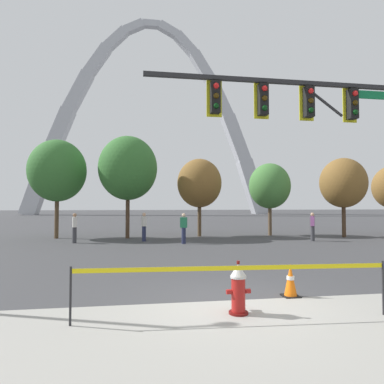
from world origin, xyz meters
name	(u,v)px	position (x,y,z in m)	size (l,w,h in m)	color
ground_plane	(228,302)	(0.00, 0.00, 0.00)	(240.00, 240.00, 0.00)	#3D3D3F
fire_hydrant	(238,289)	(0.00, -0.75, 0.47)	(0.46, 0.48, 0.99)	#5E0F0D
caution_tape_barrier	(234,281)	(-0.17, -1.07, 0.69)	(5.65, 0.34, 1.00)	#232326
traffic_cone_by_hydrant	(290,280)	(1.49, 0.20, 0.36)	(0.36, 0.36, 0.73)	black
traffic_signal_gantry	(322,124)	(3.44, 2.14, 4.40)	(7.82, 0.44, 6.00)	#232326
monument_arch	(151,127)	(0.00, 62.85, 18.36)	(51.03, 2.99, 41.89)	#B2B5BC
tree_far_left	(57,171)	(-6.90, 14.26, 4.11)	(3.43, 3.43, 6.01)	brown
tree_left_mid	(128,168)	(-2.65, 13.69, 4.27)	(3.57, 3.57, 6.24)	#473323
tree_center_left	(199,183)	(1.89, 14.21, 3.43)	(2.87, 2.87, 5.01)	brown
tree_center_right	(270,186)	(6.66, 14.21, 3.29)	(2.75, 2.75, 4.81)	brown
tree_right_mid	(343,183)	(10.79, 12.33, 3.41)	(2.85, 2.85, 4.99)	#473323
pedestrian_walking_left	(184,228)	(0.38, 10.40, 0.82)	(0.39, 0.31, 1.59)	#232847
pedestrian_standing_center	(75,228)	(-5.33, 11.58, 0.82)	(0.28, 0.38, 1.59)	#38383D
pedestrian_walking_right	(313,226)	(7.74, 10.64, 0.82)	(0.36, 0.39, 1.59)	#38383D
pedestrian_near_trees	(144,227)	(-1.66, 11.88, 0.82)	(0.29, 0.38, 1.59)	#232847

